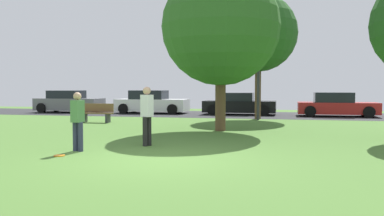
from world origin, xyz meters
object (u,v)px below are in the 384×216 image
at_px(person_catcher, 147,113).
at_px(person_bystander, 78,119).
at_px(oak_tree_right, 258,33).
at_px(parked_car_red, 336,105).
at_px(parked_car_white, 151,103).
at_px(oak_tree_center, 221,27).
at_px(park_bench, 97,113).
at_px(parked_car_black, 239,104).
at_px(parked_car_grey, 69,102).
at_px(street_lamp_post, 258,76).
at_px(frisbee_disc, 59,156).

distance_m(person_catcher, person_bystander, 1.98).
xyz_separation_m(oak_tree_right, person_catcher, (-2.46, -10.80, -3.59)).
xyz_separation_m(person_catcher, parked_car_red, (6.76, 13.67, -0.31)).
relative_size(oak_tree_right, parked_car_white, 1.43).
bearing_deg(oak_tree_center, person_bystander, -116.27).
bearing_deg(park_bench, person_bystander, 112.85).
bearing_deg(parked_car_black, parked_car_grey, -178.30).
xyz_separation_m(oak_tree_right, parked_car_red, (4.30, 2.87, -3.90)).
height_order(parked_car_white, street_lamp_post, street_lamp_post).
bearing_deg(person_bystander, parked_car_white, 21.03).
height_order(oak_tree_center, parked_car_black, oak_tree_center).
xyz_separation_m(oak_tree_center, person_catcher, (-1.43, -4.48, -3.05)).
distance_m(person_bystander, park_bench, 8.95).
xyz_separation_m(person_catcher, person_bystander, (-1.45, -1.35, -0.09)).
bearing_deg(parked_car_grey, parked_car_black, 1.70).
relative_size(person_bystander, street_lamp_post, 0.35).
height_order(oak_tree_center, street_lamp_post, oak_tree_center).
xyz_separation_m(oak_tree_right, oak_tree_center, (-1.02, -6.32, -0.54)).
height_order(parked_car_red, park_bench, parked_car_red).
distance_m(oak_tree_center, park_bench, 7.65).
bearing_deg(frisbee_disc, oak_tree_right, 72.92).
height_order(oak_tree_right, park_bench, oak_tree_right).
xyz_separation_m(parked_car_black, park_bench, (-6.02, -7.11, -0.16)).
xyz_separation_m(park_bench, street_lamp_post, (7.44, 3.17, 1.79)).
height_order(park_bench, street_lamp_post, street_lamp_post).
xyz_separation_m(oak_tree_center, person_bystander, (-2.88, -5.83, -3.15)).
relative_size(parked_car_white, parked_car_black, 1.05).
xyz_separation_m(parked_car_grey, parked_car_black, (11.33, 0.34, -0.05)).
bearing_deg(frisbee_disc, person_catcher, 54.72).
bearing_deg(frisbee_disc, street_lamp_post, 71.68).
relative_size(person_bystander, frisbee_disc, 5.75).
relative_size(oak_tree_right, oak_tree_center, 1.05).
xyz_separation_m(person_catcher, frisbee_disc, (-1.52, -2.15, -0.93)).
xyz_separation_m(frisbee_disc, parked_car_black, (2.62, 16.15, 0.61)).
distance_m(frisbee_disc, parked_car_black, 16.37).
distance_m(parked_car_black, parked_car_red, 5.67).
height_order(person_bystander, street_lamp_post, street_lamp_post).
height_order(frisbee_disc, street_lamp_post, street_lamp_post).
distance_m(parked_car_black, street_lamp_post, 4.49).
xyz_separation_m(person_bystander, parked_car_black, (2.55, 15.35, -0.23)).
bearing_deg(parked_car_red, parked_car_white, 177.93).
relative_size(oak_tree_right, person_bystander, 4.24).
xyz_separation_m(person_bystander, street_lamp_post, (3.97, 11.41, 1.40)).
bearing_deg(parked_car_black, oak_tree_center, -88.00).
height_order(parked_car_white, park_bench, parked_car_white).
bearing_deg(parked_car_grey, parked_car_red, 0.02).
relative_size(person_bystander, parked_car_red, 0.35).
bearing_deg(parked_car_white, street_lamp_post, -29.54).
xyz_separation_m(oak_tree_center, park_bench, (-6.35, 2.41, -3.53)).
bearing_deg(frisbee_disc, oak_tree_center, 65.98).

